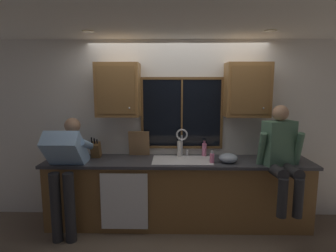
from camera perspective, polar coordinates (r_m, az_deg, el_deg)
The scene contains 25 objects.
back_wall at distance 4.01m, azimuth 1.98°, elevation -0.79°, with size 5.92×0.12×2.55m, color silver.
ceiling at distance 2.38m, azimuth 2.85°, elevation 24.14°, with size 5.92×4.40×0.04m, color white.
ceiling_downlight_left at distance 3.49m, azimuth -16.29°, elevation 18.40°, with size 0.14×0.14×0.01m, color #FFEAB2.
ceiling_downlight_right at distance 3.53m, azimuth 20.61°, elevation 18.09°, with size 0.14×0.14×0.01m, color #FFEAB2.
window_glass at distance 3.91m, azimuth 2.90°, elevation 2.66°, with size 1.10×0.02×0.95m, color black.
window_frame_top at distance 3.87m, azimuth 2.96°, elevation 9.90°, with size 1.17×0.02×0.04m, color brown.
window_frame_bottom at distance 3.98m, azimuth 2.85°, elevation -4.43°, with size 1.17×0.02×0.04m, color brown.
window_frame_left at distance 3.92m, azimuth -5.43°, elevation 2.65°, with size 0.04×0.02×0.95m, color brown.
window_frame_right at distance 3.96m, azimuth 11.16°, elevation 2.58°, with size 0.04×0.02×0.95m, color brown.
window_mullion_center at distance 3.89m, azimuth 2.90°, elevation 2.64°, with size 0.02×0.02×0.95m, color brown.
lower_cabinet_run at distance 3.90m, azimuth 2.00°, elevation -13.86°, with size 3.52×0.58×0.88m, color brown.
countertop at distance 3.73m, azimuth 2.04°, elevation -7.44°, with size 3.58×0.62×0.04m, color #38383D.
dishwasher_front at distance 3.65m, azimuth -9.12°, elevation -15.28°, with size 0.60×0.02×0.74m, color white.
upper_cabinet_left at distance 3.79m, azimuth -10.35°, elevation 7.42°, with size 0.58×0.36×0.72m.
upper_cabinet_right at distance 3.85m, azimuth 16.17°, elevation 7.23°, with size 0.58×0.36×0.72m.
sink at distance 3.76m, azimuth 2.96°, elevation -8.53°, with size 0.80×0.46×0.21m.
faucet at distance 3.85m, azimuth 3.02°, elevation -2.73°, with size 0.18×0.09×0.40m.
person_standing at distance 3.71m, azimuth -20.47°, elevation -7.49°, with size 0.53×0.72×1.49m.
person_sitting_on_counter at distance 3.68m, azimuth 22.54°, elevation -5.06°, with size 0.54×0.65×1.26m.
knife_block at distance 3.95m, azimuth -14.80°, elevation -4.87°, with size 0.12×0.18×0.32m.
cutting_board at distance 3.92m, azimuth -6.06°, elevation -3.65°, with size 0.29×0.02×0.37m, color #997047.
mixing_bowl at distance 3.70m, azimuth 12.44°, elevation -6.55°, with size 0.25×0.25×0.12m, color #8C99A8.
soap_dispenser at distance 3.63m, azimuth 9.17°, elevation -6.59°, with size 0.06×0.07×0.17m.
bottle_green_glass at distance 3.95m, azimuth 7.57°, elevation -4.83°, with size 0.07×0.07×0.24m.
bottle_tall_clear at distance 3.87m, azimuth 2.37°, elevation -4.66°, with size 0.06×0.06×0.29m.
Camera 1 is at (-0.07, -3.89, 1.94)m, focal length 29.23 mm.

